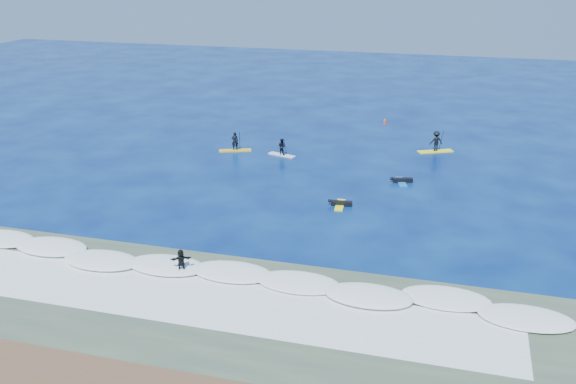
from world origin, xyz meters
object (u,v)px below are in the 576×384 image
(sup_paddler_right, at_px, (436,143))
(prone_paddler_far, at_px, (401,181))
(marker_buoy, at_px, (385,121))
(sup_paddler_center, at_px, (282,148))
(wave_surfer, at_px, (181,262))
(prone_paddler_near, at_px, (340,204))
(sup_paddler_left, at_px, (235,144))

(sup_paddler_right, xyz_separation_m, prone_paddler_far, (-2.11, -9.42, -0.73))
(marker_buoy, bearing_deg, sup_paddler_center, -118.17)
(wave_surfer, bearing_deg, marker_buoy, 52.23)
(prone_paddler_far, bearing_deg, sup_paddler_center, 52.73)
(sup_paddler_center, height_order, marker_buoy, sup_paddler_center)
(sup_paddler_center, bearing_deg, sup_paddler_right, 37.27)
(sup_paddler_right, relative_size, prone_paddler_near, 1.45)
(prone_paddler_far, relative_size, wave_surfer, 1.21)
(sup_paddler_right, bearing_deg, prone_paddler_far, -128.90)
(sup_paddler_left, height_order, marker_buoy, sup_paddler_left)
(sup_paddler_center, relative_size, wave_surfer, 1.37)
(sup_paddler_center, xyz_separation_m, prone_paddler_near, (7.58, -10.78, -0.53))
(sup_paddler_center, distance_m, prone_paddler_far, 12.21)
(prone_paddler_near, relative_size, wave_surfer, 1.15)
(prone_paddler_near, relative_size, marker_buoy, 3.56)
(sup_paddler_left, distance_m, wave_surfer, 24.63)
(sup_paddler_center, height_order, prone_paddler_far, sup_paddler_center)
(sup_paddler_left, height_order, sup_paddler_center, sup_paddler_left)
(prone_paddler_far, bearing_deg, sup_paddler_right, -28.39)
(sup_paddler_center, bearing_deg, prone_paddler_far, -4.42)
(prone_paddler_far, bearing_deg, marker_buoy, -4.15)
(sup_paddler_left, xyz_separation_m, marker_buoy, (12.14, 13.87, -0.38))
(sup_paddler_right, height_order, prone_paddler_near, sup_paddler_right)
(prone_paddler_far, relative_size, marker_buoy, 3.74)
(prone_paddler_near, height_order, wave_surfer, wave_surfer)
(sup_paddler_center, bearing_deg, sup_paddler_left, -165.50)
(sup_paddler_left, xyz_separation_m, prone_paddler_near, (12.18, -10.99, -0.50))
(sup_paddler_left, relative_size, wave_surfer, 1.54)
(sup_paddler_center, relative_size, prone_paddler_far, 1.12)
(sup_paddler_left, distance_m, sup_paddler_center, 4.61)
(sup_paddler_left, distance_m, prone_paddler_near, 16.42)
(sup_paddler_right, distance_m, marker_buoy, 10.89)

